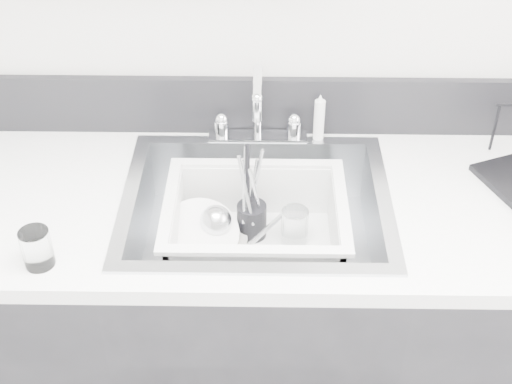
{
  "coord_description": "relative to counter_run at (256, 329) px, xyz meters",
  "views": [
    {
      "loc": [
        0.02,
        -0.14,
        1.97
      ],
      "look_at": [
        0.0,
        1.14,
        0.98
      ],
      "focal_mm": 50.0,
      "sensor_mm": 36.0,
      "label": 1
    }
  ],
  "objects": [
    {
      "name": "room_shell",
      "position": [
        0.0,
        -0.8,
        1.22
      ],
      "size": [
        3.5,
        3.0,
        2.6
      ],
      "color": "silver",
      "rests_on": "ground"
    },
    {
      "name": "counter_run",
      "position": [
        0.0,
        0.0,
        0.0
      ],
      "size": [
        3.2,
        0.62,
        0.92
      ],
      "color": "black",
      "rests_on": "ground"
    },
    {
      "name": "backsplash",
      "position": [
        0.0,
        0.3,
        0.54
      ],
      "size": [
        3.2,
        0.02,
        0.16
      ],
      "primitive_type": "cube",
      "color": "black",
      "rests_on": "counter_run"
    },
    {
      "name": "sink",
      "position": [
        0.0,
        0.0,
        0.37
      ],
      "size": [
        0.64,
        0.52,
        0.2
      ],
      "primitive_type": null,
      "color": "silver",
      "rests_on": "counter_run"
    },
    {
      "name": "faucet",
      "position": [
        0.0,
        0.25,
        0.52
      ],
      "size": [
        0.26,
        0.18,
        0.23
      ],
      "color": "silver",
      "rests_on": "counter_run"
    },
    {
      "name": "side_sprayer",
      "position": [
        0.16,
        0.25,
        0.53
      ],
      "size": [
        0.03,
        0.03,
        0.14
      ],
      "primitive_type": "cylinder",
      "color": "silver",
      "rests_on": "counter_run"
    },
    {
      "name": "wash_tub",
      "position": [
        -0.0,
        -0.01,
        0.38
      ],
      "size": [
        0.47,
        0.39,
        0.17
      ],
      "primitive_type": null,
      "rotation": [
        0.0,
        0.0,
        -0.09
      ],
      "color": "silver",
      "rests_on": "sink"
    },
    {
      "name": "plate_stack",
      "position": [
        -0.13,
        -0.0,
        0.33
      ],
      "size": [
        0.23,
        0.23,
        0.09
      ],
      "rotation": [
        0.0,
        0.0,
        0.12
      ],
      "color": "white",
      "rests_on": "wash_tub"
    },
    {
      "name": "utensil_cup",
      "position": [
        -0.01,
        0.05,
        0.36
      ],
      "size": [
        0.07,
        0.07,
        0.25
      ],
      "rotation": [
        0.0,
        0.0,
        -0.25
      ],
      "color": "black",
      "rests_on": "wash_tub"
    },
    {
      "name": "ladle",
      "position": [
        -0.03,
        -0.01,
        0.35
      ],
      "size": [
        0.33,
        0.24,
        0.09
      ],
      "primitive_type": null,
      "rotation": [
        0.0,
        0.0,
        -0.47
      ],
      "color": "silver",
      "rests_on": "wash_tub"
    },
    {
      "name": "tumbler_in_tub",
      "position": [
        0.1,
        0.02,
        0.36
      ],
      "size": [
        0.07,
        0.07,
        0.1
      ],
      "primitive_type": "cylinder",
      "rotation": [
        0.0,
        0.0,
        -0.09
      ],
      "color": "white",
      "rests_on": "wash_tub"
    },
    {
      "name": "tumbler_counter",
      "position": [
        -0.46,
        -0.23,
        0.5
      ],
      "size": [
        0.07,
        0.07,
        0.09
      ],
      "primitive_type": "cylinder",
      "rotation": [
        0.0,
        0.0,
        0.11
      ],
      "color": "white",
      "rests_on": "counter_run"
    },
    {
      "name": "bowl_small",
      "position": [
        0.1,
        -0.09,
        0.32
      ],
      "size": [
        0.13,
        0.13,
        0.03
      ],
      "primitive_type": "imported",
      "rotation": [
        0.0,
        0.0,
        0.36
      ],
      "color": "white",
      "rests_on": "wash_tub"
    }
  ]
}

